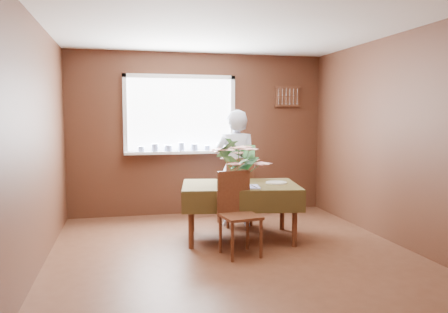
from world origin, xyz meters
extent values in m
plane|color=#4E2A1B|center=(0.00, 0.00, 0.00)|extent=(4.50, 4.50, 0.00)
plane|color=white|center=(0.00, 0.00, 2.50)|extent=(4.50, 4.50, 0.00)
plane|color=brown|center=(0.00, 2.25, 1.25)|extent=(4.00, 0.00, 4.00)
plane|color=brown|center=(0.00, -2.25, 1.25)|extent=(4.00, 0.00, 4.00)
plane|color=brown|center=(-2.00, 0.00, 1.25)|extent=(0.00, 4.50, 4.50)
plane|color=brown|center=(2.00, 0.00, 1.25)|extent=(0.00, 4.50, 4.50)
cube|color=white|center=(-0.30, 2.23, 1.55)|extent=(1.60, 0.01, 1.10)
cube|color=white|center=(-0.30, 2.22, 2.13)|extent=(1.72, 0.06, 0.06)
cube|color=white|center=(-0.30, 2.22, 0.97)|extent=(1.72, 0.06, 0.06)
cube|color=white|center=(-1.13, 2.22, 1.55)|extent=(0.06, 0.06, 1.22)
cube|color=white|center=(0.53, 2.22, 1.55)|extent=(0.06, 0.06, 1.22)
cube|color=white|center=(-0.30, 2.15, 0.98)|extent=(1.72, 0.20, 0.04)
cylinder|color=white|center=(-0.90, 2.13, 1.04)|extent=(0.09, 0.09, 0.08)
cylinder|color=white|center=(-0.70, 2.13, 1.06)|extent=(0.11, 0.11, 0.12)
cylinder|color=white|center=(-0.50, 2.13, 1.05)|extent=(0.12, 0.12, 0.09)
cylinder|color=white|center=(-0.30, 2.13, 1.06)|extent=(0.10, 0.10, 0.13)
cylinder|color=white|center=(-0.10, 2.13, 1.05)|extent=(0.11, 0.11, 0.10)
cylinder|color=white|center=(0.10, 2.13, 1.04)|extent=(0.09, 0.09, 0.08)
cylinder|color=white|center=(0.30, 2.13, 1.06)|extent=(0.11, 0.11, 0.12)
cube|color=brown|center=(1.45, 2.23, 1.85)|extent=(0.40, 0.03, 0.30)
cube|color=brown|center=(1.45, 2.21, 2.00)|extent=(0.44, 0.04, 0.03)
cube|color=brown|center=(1.45, 2.21, 1.70)|extent=(0.44, 0.04, 0.03)
cylinder|color=brown|center=(-0.42, 0.41, 0.32)|extent=(0.06, 0.06, 0.64)
cylinder|color=brown|center=(0.77, 0.21, 0.32)|extent=(0.06, 0.06, 0.64)
cylinder|color=brown|center=(-0.30, 1.16, 0.32)|extent=(0.06, 0.06, 0.64)
cylinder|color=brown|center=(0.90, 0.96, 0.32)|extent=(0.06, 0.06, 0.64)
cube|color=brown|center=(0.24, 0.68, 0.66)|extent=(1.49, 1.12, 0.04)
cube|color=#332912|center=(0.24, 0.68, 0.68)|extent=(1.55, 1.18, 0.01)
cube|color=#332912|center=(0.16, 0.21, 0.55)|extent=(1.39, 0.25, 0.25)
cube|color=#332912|center=(0.32, 1.16, 0.55)|extent=(1.39, 0.25, 0.25)
cube|color=#332912|center=(-0.46, 0.80, 0.55)|extent=(0.17, 0.95, 0.25)
cube|color=#332912|center=(0.93, 0.56, 0.55)|extent=(0.17, 0.95, 0.25)
cube|color=#4E78DD|center=(0.20, 0.46, 0.69)|extent=(0.45, 0.36, 0.01)
cylinder|color=brown|center=(0.50, 1.60, 0.22)|extent=(0.04, 0.04, 0.44)
cylinder|color=brown|center=(0.15, 1.55, 0.22)|extent=(0.04, 0.04, 0.44)
cylinder|color=brown|center=(0.55, 1.25, 0.22)|extent=(0.04, 0.04, 0.44)
cylinder|color=brown|center=(0.20, 1.20, 0.22)|extent=(0.04, 0.04, 0.44)
cube|color=brown|center=(0.35, 1.40, 0.46)|extent=(0.47, 0.47, 0.03)
cube|color=brown|center=(0.38, 1.21, 0.72)|extent=(0.41, 0.09, 0.49)
cylinder|color=brown|center=(-0.07, -0.15, 0.21)|extent=(0.04, 0.04, 0.42)
cylinder|color=brown|center=(0.26, -0.10, 0.21)|extent=(0.04, 0.04, 0.42)
cylinder|color=brown|center=(-0.13, 0.18, 0.21)|extent=(0.04, 0.04, 0.42)
cylinder|color=brown|center=(0.20, 0.23, 0.21)|extent=(0.04, 0.04, 0.42)
cube|color=brown|center=(0.06, 0.04, 0.44)|extent=(0.45, 0.45, 0.03)
cube|color=brown|center=(0.03, 0.22, 0.68)|extent=(0.39, 0.09, 0.47)
imported|color=white|center=(0.35, 1.33, 0.81)|extent=(0.65, 0.48, 1.62)
cylinder|color=white|center=(0.15, 0.45, 0.76)|extent=(0.11, 0.11, 0.15)
cylinder|color=#33662D|center=(0.15, 0.45, 0.88)|extent=(0.07, 0.07, 0.10)
cylinder|color=white|center=(0.70, 0.65, 0.70)|extent=(0.35, 0.35, 0.01)
cube|color=silver|center=(0.33, 0.41, 0.70)|extent=(0.02, 0.23, 0.00)
camera|label=1|loc=(-1.18, -4.49, 1.53)|focal=35.00mm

